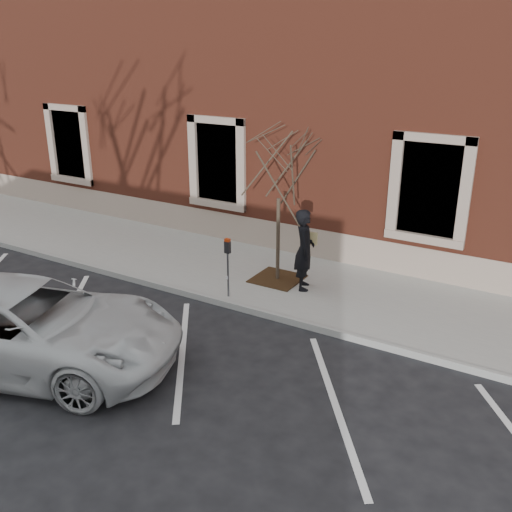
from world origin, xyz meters
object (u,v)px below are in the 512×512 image
Objects in this scene: parking_meter at (228,257)px; white_truck at (27,326)px; sapling at (279,175)px; man at (304,250)px.

white_truck is (-1.68, -4.12, -0.33)m from parking_meter.
sapling reaches higher than parking_meter.
parking_meter is at bearing 109.96° from man.
man is 1.38× the size of parking_meter.
man is 6.18m from white_truck.
parking_meter is 0.37× the size of sapling.
white_truck is at bearing -111.39° from sapling.
sapling is at bearing 54.00° from man.
parking_meter is 0.25× the size of white_truck.
parking_meter is (-1.27, -1.30, 0.01)m from man.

